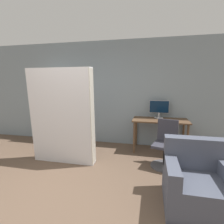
{
  "coord_description": "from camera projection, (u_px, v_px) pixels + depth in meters",
  "views": [
    {
      "loc": [
        1.17,
        -1.89,
        1.6
      ],
      "look_at": [
        0.42,
        1.44,
        1.05
      ],
      "focal_mm": 28.0,
      "sensor_mm": 36.0,
      "label": 1
    }
  ],
  "objects": [
    {
      "name": "ground_plane",
      "position": [
        58.0,
        205.0,
        2.34
      ],
      "size": [
        16.0,
        16.0,
        0.0
      ],
      "primitive_type": "plane",
      "color": "brown"
    },
    {
      "name": "wall_back",
      "position": [
        107.0,
        93.0,
        4.67
      ],
      "size": [
        8.0,
        0.06,
        2.7
      ],
      "color": "gray",
      "rests_on": "ground"
    },
    {
      "name": "desk",
      "position": [
        160.0,
        124.0,
        4.13
      ],
      "size": [
        1.28,
        0.65,
        0.77
      ],
      "color": "brown",
      "rests_on": "ground"
    },
    {
      "name": "monitor",
      "position": [
        159.0,
        108.0,
        4.28
      ],
      "size": [
        0.48,
        0.21,
        0.43
      ],
      "color": "#B7B7BC",
      "rests_on": "desk"
    },
    {
      "name": "office_chair",
      "position": [
        165.0,
        148.0,
        3.41
      ],
      "size": [
        0.54,
        0.54,
        0.91
      ],
      "color": "#4C4C51",
      "rests_on": "ground"
    },
    {
      "name": "bookshelf",
      "position": [
        54.0,
        108.0,
        4.93
      ],
      "size": [
        0.76,
        0.29,
        1.84
      ],
      "color": "beige",
      "rests_on": "ground"
    },
    {
      "name": "mattress_near",
      "position": [
        62.0,
        117.0,
        3.48
      ],
      "size": [
        1.29,
        0.31,
        1.91
      ],
      "color": "silver",
      "rests_on": "ground"
    },
    {
      "name": "armchair",
      "position": [
        198.0,
        182.0,
        2.32
      ],
      "size": [
        0.85,
        0.8,
        0.85
      ],
      "color": "#474C5B",
      "rests_on": "ground"
    }
  ]
}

